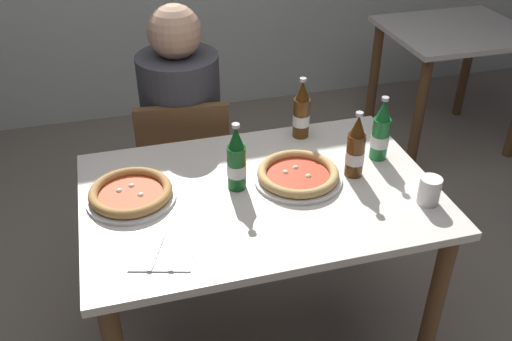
{
  "coord_description": "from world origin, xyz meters",
  "views": [
    {
      "loc": [
        -0.43,
        -1.52,
        1.87
      ],
      "look_at": [
        0.0,
        0.05,
        0.8
      ],
      "focal_mm": 39.77,
      "sensor_mm": 36.0,
      "label": 1
    }
  ],
  "objects_px": {
    "beer_bottle_center": "(237,162)",
    "dining_table_main": "(260,217)",
    "pizza_marinara_far": "(298,175)",
    "beer_bottle_extra": "(381,133)",
    "diner_seated": "(184,144)",
    "beer_bottle_left": "(301,112)",
    "pizza_margherita_near": "(131,193)",
    "dining_table_background": "(452,54)",
    "beer_bottle_right": "(356,149)",
    "napkin_with_cutlery": "(164,251)",
    "paper_cup": "(429,191)",
    "chair_behind_table": "(185,169)"
  },
  "relations": [
    {
      "from": "beer_bottle_extra",
      "to": "paper_cup",
      "type": "bearing_deg",
      "value": -83.36
    },
    {
      "from": "beer_bottle_center",
      "to": "dining_table_background",
      "type": "bearing_deg",
      "value": 37.16
    },
    {
      "from": "chair_behind_table",
      "to": "paper_cup",
      "type": "xyz_separation_m",
      "value": [
        0.69,
        -0.82,
        0.32
      ]
    },
    {
      "from": "diner_seated",
      "to": "paper_cup",
      "type": "xyz_separation_m",
      "value": [
        0.68,
        -0.87,
        0.21
      ]
    },
    {
      "from": "dining_table_main",
      "to": "beer_bottle_extra",
      "type": "distance_m",
      "value": 0.54
    },
    {
      "from": "pizza_margherita_near",
      "to": "pizza_marinara_far",
      "type": "height_order",
      "value": "same"
    },
    {
      "from": "paper_cup",
      "to": "dining_table_main",
      "type": "bearing_deg",
      "value": 157.66
    },
    {
      "from": "dining_table_background",
      "to": "pizza_marinara_far",
      "type": "relative_size",
      "value": 2.58
    },
    {
      "from": "pizza_margherita_near",
      "to": "beer_bottle_right",
      "type": "distance_m",
      "value": 0.78
    },
    {
      "from": "pizza_marinara_far",
      "to": "dining_table_background",
      "type": "bearing_deg",
      "value": 41.47
    },
    {
      "from": "dining_table_background",
      "to": "beer_bottle_right",
      "type": "distance_m",
      "value": 1.76
    },
    {
      "from": "beer_bottle_center",
      "to": "dining_table_main",
      "type": "bearing_deg",
      "value": -30.16
    },
    {
      "from": "pizza_margherita_near",
      "to": "beer_bottle_extra",
      "type": "height_order",
      "value": "beer_bottle_extra"
    },
    {
      "from": "diner_seated",
      "to": "napkin_with_cutlery",
      "type": "bearing_deg",
      "value": -102.3
    },
    {
      "from": "dining_table_main",
      "to": "paper_cup",
      "type": "bearing_deg",
      "value": -22.34
    },
    {
      "from": "chair_behind_table",
      "to": "diner_seated",
      "type": "height_order",
      "value": "diner_seated"
    },
    {
      "from": "beer_bottle_right",
      "to": "napkin_with_cutlery",
      "type": "distance_m",
      "value": 0.75
    },
    {
      "from": "beer_bottle_left",
      "to": "beer_bottle_extra",
      "type": "bearing_deg",
      "value": -45.57
    },
    {
      "from": "pizza_marinara_far",
      "to": "beer_bottle_center",
      "type": "xyz_separation_m",
      "value": [
        -0.22,
        0.01,
        0.08
      ]
    },
    {
      "from": "diner_seated",
      "to": "pizza_marinara_far",
      "type": "distance_m",
      "value": 0.73
    },
    {
      "from": "dining_table_background",
      "to": "dining_table_main",
      "type": "bearing_deg",
      "value": -140.7
    },
    {
      "from": "chair_behind_table",
      "to": "beer_bottle_extra",
      "type": "height_order",
      "value": "beer_bottle_extra"
    },
    {
      "from": "chair_behind_table",
      "to": "pizza_margherita_near",
      "type": "relative_size",
      "value": 2.83
    },
    {
      "from": "dining_table_main",
      "to": "pizza_marinara_far",
      "type": "xyz_separation_m",
      "value": [
        0.15,
        0.03,
        0.14
      ]
    },
    {
      "from": "chair_behind_table",
      "to": "dining_table_main",
      "type": "bearing_deg",
      "value": 112.45
    },
    {
      "from": "beer_bottle_center",
      "to": "beer_bottle_right",
      "type": "height_order",
      "value": "same"
    },
    {
      "from": "napkin_with_cutlery",
      "to": "pizza_margherita_near",
      "type": "bearing_deg",
      "value": 103.1
    },
    {
      "from": "pizza_margherita_near",
      "to": "paper_cup",
      "type": "bearing_deg",
      "value": -16.63
    },
    {
      "from": "pizza_marinara_far",
      "to": "beer_bottle_center",
      "type": "bearing_deg",
      "value": 176.57
    },
    {
      "from": "beer_bottle_extra",
      "to": "diner_seated",
      "type": "bearing_deg",
      "value": 138.68
    },
    {
      "from": "dining_table_main",
      "to": "pizza_margherita_near",
      "type": "bearing_deg",
      "value": 170.74
    },
    {
      "from": "chair_behind_table",
      "to": "beer_bottle_extra",
      "type": "xyz_separation_m",
      "value": [
        0.66,
        -0.52,
        0.37
      ]
    },
    {
      "from": "dining_table_main",
      "to": "beer_bottle_extra",
      "type": "height_order",
      "value": "beer_bottle_extra"
    },
    {
      "from": "dining_table_background",
      "to": "paper_cup",
      "type": "relative_size",
      "value": 8.42
    },
    {
      "from": "beer_bottle_right",
      "to": "paper_cup",
      "type": "distance_m",
      "value": 0.28
    },
    {
      "from": "beer_bottle_left",
      "to": "napkin_with_cutlery",
      "type": "relative_size",
      "value": 1.11
    },
    {
      "from": "pizza_margherita_near",
      "to": "beer_bottle_extra",
      "type": "xyz_separation_m",
      "value": [
        0.91,
        0.02,
        0.08
      ]
    },
    {
      "from": "diner_seated",
      "to": "beer_bottle_extra",
      "type": "distance_m",
      "value": 0.9
    },
    {
      "from": "diner_seated",
      "to": "pizza_marinara_far",
      "type": "relative_size",
      "value": 3.9
    },
    {
      "from": "chair_behind_table",
      "to": "beer_bottle_left",
      "type": "distance_m",
      "value": 0.64
    },
    {
      "from": "diner_seated",
      "to": "beer_bottle_left",
      "type": "relative_size",
      "value": 4.89
    },
    {
      "from": "dining_table_main",
      "to": "pizza_margherita_near",
      "type": "distance_m",
      "value": 0.45
    },
    {
      "from": "diner_seated",
      "to": "beer_bottle_left",
      "type": "height_order",
      "value": "diner_seated"
    },
    {
      "from": "beer_bottle_center",
      "to": "beer_bottle_extra",
      "type": "bearing_deg",
      "value": 5.18
    },
    {
      "from": "beer_bottle_center",
      "to": "beer_bottle_right",
      "type": "xyz_separation_m",
      "value": [
        0.42,
        -0.03,
        0.0
      ]
    },
    {
      "from": "napkin_with_cutlery",
      "to": "paper_cup",
      "type": "height_order",
      "value": "paper_cup"
    },
    {
      "from": "dining_table_main",
      "to": "diner_seated",
      "type": "xyz_separation_m",
      "value": [
        -0.17,
        0.66,
        -0.05
      ]
    },
    {
      "from": "diner_seated",
      "to": "pizza_marinara_far",
      "type": "height_order",
      "value": "diner_seated"
    },
    {
      "from": "beer_bottle_left",
      "to": "beer_bottle_center",
      "type": "bearing_deg",
      "value": -139.54
    },
    {
      "from": "beer_bottle_left",
      "to": "beer_bottle_extra",
      "type": "height_order",
      "value": "same"
    }
  ]
}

